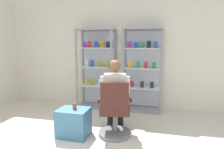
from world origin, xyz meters
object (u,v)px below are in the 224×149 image
(seated_shopkeeper, at_px, (115,93))
(tea_glass, at_px, (75,106))
(office_chair, at_px, (115,114))
(storage_crate, at_px, (74,123))
(display_cabinet_left, at_px, (97,68))
(display_cabinet_right, at_px, (142,69))

(seated_shopkeeper, relative_size, tea_glass, 12.65)
(office_chair, distance_m, storage_crate, 0.71)
(display_cabinet_left, bearing_deg, tea_glass, -84.51)
(display_cabinet_right, xyz_separation_m, office_chair, (-0.29, -1.53, -0.57))
(office_chair, height_order, tea_glass, office_chair)
(display_cabinet_right, xyz_separation_m, seated_shopkeeper, (-0.32, -1.37, -0.26))
(storage_crate, bearing_deg, display_cabinet_left, 94.63)
(display_cabinet_left, height_order, storage_crate, display_cabinet_left)
(office_chair, bearing_deg, seated_shopkeeper, 102.09)
(display_cabinet_left, bearing_deg, seated_shopkeeper, -60.43)
(display_cabinet_right, relative_size, tea_glass, 18.63)
(seated_shopkeeper, bearing_deg, storage_crate, -155.00)
(display_cabinet_left, xyz_separation_m, storage_crate, (0.14, -1.67, -0.73))
(office_chair, distance_m, tea_glass, 0.68)
(display_cabinet_left, distance_m, seated_shopkeeper, 1.60)
(seated_shopkeeper, height_order, storage_crate, seated_shopkeeper)
(seated_shopkeeper, xyz_separation_m, tea_glass, (-0.62, -0.30, -0.19))
(office_chair, bearing_deg, display_cabinet_right, 79.42)
(display_cabinet_left, xyz_separation_m, display_cabinet_right, (1.10, -0.00, 0.00))
(display_cabinet_left, distance_m, office_chair, 1.83)
(office_chair, relative_size, tea_glass, 9.41)
(seated_shopkeeper, bearing_deg, display_cabinet_right, 76.86)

